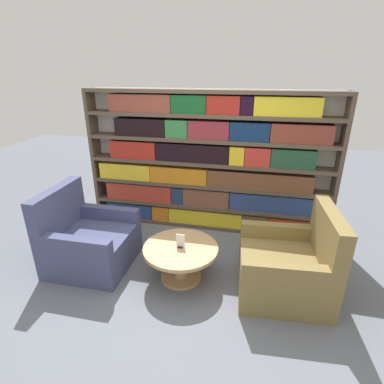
{
  "coord_description": "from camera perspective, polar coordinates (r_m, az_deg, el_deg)",
  "views": [
    {
      "loc": [
        0.67,
        -2.59,
        2.23
      ],
      "look_at": [
        -0.06,
        0.72,
        0.84
      ],
      "focal_mm": 28.0,
      "sensor_mm": 36.0,
      "label": 1
    }
  ],
  "objects": [
    {
      "name": "armchair_left",
      "position": [
        3.87,
        -19.18,
        -8.87
      ],
      "size": [
        0.92,
        0.9,
        0.96
      ],
      "rotation": [
        0.0,
        0.0,
        1.58
      ],
      "color": "#42476B",
      "rests_on": "ground_plane"
    },
    {
      "name": "table_sign",
      "position": [
        3.32,
        -2.2,
        -9.45
      ],
      "size": [
        0.09,
        0.06,
        0.16
      ],
      "color": "black",
      "rests_on": "coffee_table"
    },
    {
      "name": "bookshelf",
      "position": [
        4.3,
        2.98,
        5.33
      ],
      "size": [
        3.49,
        0.3,
        1.99
      ],
      "color": "silver",
      "rests_on": "ground_plane"
    },
    {
      "name": "coffee_table",
      "position": [
        3.42,
        -2.16,
        -12.07
      ],
      "size": [
        0.83,
        0.83,
        0.41
      ],
      "color": "tan",
      "rests_on": "ground_plane"
    },
    {
      "name": "ground_plane",
      "position": [
        3.48,
        -1.63,
        -17.47
      ],
      "size": [
        14.0,
        14.0,
        0.0
      ],
      "primitive_type": "plane",
      "color": "slate"
    },
    {
      "name": "armchair_right",
      "position": [
        3.4,
        17.97,
        -13.37
      ],
      "size": [
        0.97,
        0.96,
        0.96
      ],
      "rotation": [
        0.0,
        0.0,
        -1.5
      ],
      "color": "olive",
      "rests_on": "ground_plane"
    }
  ]
}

